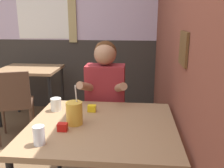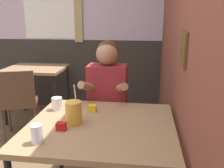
{
  "view_description": "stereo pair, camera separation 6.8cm",
  "coord_description": "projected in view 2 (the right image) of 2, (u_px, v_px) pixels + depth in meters",
  "views": [
    {
      "loc": [
        0.95,
        -1.21,
        1.46
      ],
      "look_at": [
        0.79,
        0.47,
        0.99
      ],
      "focal_mm": 40.0,
      "sensor_mm": 36.0,
      "label": 1
    },
    {
      "loc": [
        1.02,
        -1.2,
        1.46
      ],
      "look_at": [
        0.79,
        0.47,
        0.99
      ],
      "focal_mm": 40.0,
      "sensor_mm": 36.0,
      "label": 2
    }
  ],
  "objects": [
    {
      "name": "background_table",
      "position": [
        36.0,
        74.0,
        3.49
      ],
      "size": [
        0.8,
        0.63,
        0.76
      ],
      "color": "#93704C",
      "rests_on": "ground_plane"
    },
    {
      "name": "glass_center",
      "position": [
        57.0,
        104.0,
        1.9
      ],
      "size": [
        0.08,
        0.08,
        0.1
      ],
      "color": "silver",
      "rests_on": "main_table"
    },
    {
      "name": "condiment_ketchup",
      "position": [
        61.0,
        126.0,
        1.56
      ],
      "size": [
        0.06,
        0.04,
        0.05
      ],
      "color": "#B7140F",
      "rests_on": "main_table"
    },
    {
      "name": "main_table",
      "position": [
        101.0,
        133.0,
        1.67
      ],
      "size": [
        0.97,
        0.88,
        0.76
      ],
      "color": "#93704C",
      "rests_on": "ground_plane"
    },
    {
      "name": "cocktail_pitcher",
      "position": [
        74.0,
        113.0,
        1.65
      ],
      "size": [
        0.11,
        0.11,
        0.27
      ],
      "color": "gold",
      "rests_on": "main_table"
    },
    {
      "name": "chair_near_window",
      "position": [
        19.0,
        99.0,
        2.92
      ],
      "size": [
        0.51,
        0.51,
        0.87
      ],
      "rotation": [
        0.0,
        0.0,
        0.34
      ],
      "color": "#4C3323",
      "rests_on": "ground_plane"
    },
    {
      "name": "condiment_mustard",
      "position": [
        92.0,
        108.0,
        1.87
      ],
      "size": [
        0.06,
        0.04,
        0.05
      ],
      "color": "yellow",
      "rests_on": "main_table"
    },
    {
      "name": "glass_near_pitcher",
      "position": [
        37.0,
        134.0,
        1.4
      ],
      "size": [
        0.07,
        0.07,
        0.11
      ],
      "color": "silver",
      "rests_on": "main_table"
    },
    {
      "name": "back_wall",
      "position": [
        78.0,
        23.0,
        3.79
      ],
      "size": [
        5.51,
        0.09,
        2.7
      ],
      "color": "silver",
      "rests_on": "ground_plane"
    },
    {
      "name": "brick_wall_right",
      "position": [
        175.0,
        27.0,
        2.37
      ],
      "size": [
        0.08,
        4.56,
        2.7
      ],
      "color": "brown",
      "rests_on": "ground_plane"
    },
    {
      "name": "person_seated",
      "position": [
        107.0,
        108.0,
        2.27
      ],
      "size": [
        0.42,
        0.4,
        1.25
      ],
      "color": "maroon",
      "rests_on": "ground_plane"
    }
  ]
}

